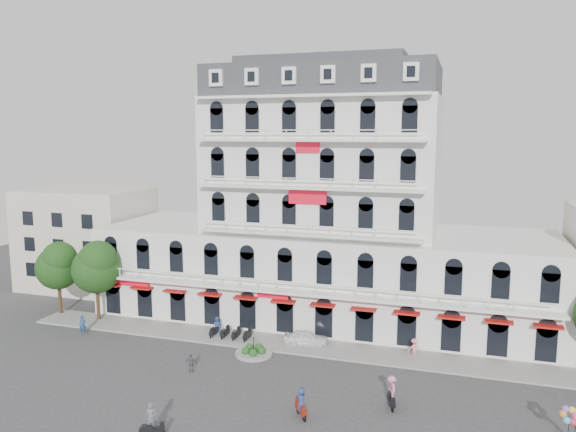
# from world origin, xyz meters

# --- Properties ---
(ground) EXTENTS (120.00, 120.00, 0.00)m
(ground) POSITION_xyz_m (0.00, 0.00, 0.00)
(ground) COLOR #38383A
(ground) RESTS_ON ground
(sidewalk) EXTENTS (53.00, 4.00, 0.16)m
(sidewalk) POSITION_xyz_m (0.00, 9.00, 0.08)
(sidewalk) COLOR gray
(sidewalk) RESTS_ON ground
(main_building) EXTENTS (45.00, 15.00, 25.80)m
(main_building) POSITION_xyz_m (0.00, 18.00, 9.96)
(main_building) COLOR silver
(main_building) RESTS_ON ground
(flank_building_west) EXTENTS (14.00, 10.00, 12.00)m
(flank_building_west) POSITION_xyz_m (-30.00, 20.00, 6.00)
(flank_building_west) COLOR beige
(flank_building_west) RESTS_ON ground
(traffic_island) EXTENTS (3.20, 3.20, 1.60)m
(traffic_island) POSITION_xyz_m (-3.00, 6.00, 0.26)
(traffic_island) COLOR gray
(traffic_island) RESTS_ON ground
(parked_scooter_row) EXTENTS (4.40, 1.80, 1.10)m
(parked_scooter_row) POSITION_xyz_m (-6.35, 8.80, 0.00)
(parked_scooter_row) COLOR black
(parked_scooter_row) RESTS_ON ground
(tree_west_outer) EXTENTS (4.50, 4.48, 7.76)m
(tree_west_outer) POSITION_xyz_m (-25.95, 9.98, 5.35)
(tree_west_outer) COLOR #382314
(tree_west_outer) RESTS_ON ground
(tree_west_inner) EXTENTS (4.76, 4.76, 8.25)m
(tree_west_inner) POSITION_xyz_m (-20.95, 9.48, 5.68)
(tree_west_inner) COLOR #382314
(tree_west_inner) RESTS_ON ground
(parked_car) EXTENTS (4.14, 2.18, 1.34)m
(parked_car) POSITION_xyz_m (0.62, 9.50, 0.67)
(parked_car) COLOR white
(parked_car) RESTS_ON ground
(rider_west) EXTENTS (1.58, 0.97, 2.33)m
(rider_west) POSITION_xyz_m (-4.26, -8.20, 1.08)
(rider_west) COLOR black
(rider_west) RESTS_ON ground
(rider_east) EXTENTS (1.18, 1.43, 2.03)m
(rider_east) POSITION_xyz_m (3.78, -2.90, 0.99)
(rider_east) COLOR maroon
(rider_east) RESTS_ON ground
(rider_center) EXTENTS (1.01, 1.66, 2.32)m
(rider_center) POSITION_xyz_m (9.30, 0.19, 1.24)
(rider_center) COLOR black
(rider_center) RESTS_ON ground
(pedestrian_left) EXTENTS (0.92, 0.70, 1.69)m
(pedestrian_left) POSITION_xyz_m (-8.00, 9.50, 0.84)
(pedestrian_left) COLOR navy
(pedestrian_left) RESTS_ON ground
(pedestrian_mid) EXTENTS (0.96, 0.56, 1.53)m
(pedestrian_mid) POSITION_xyz_m (-6.47, 1.27, 0.76)
(pedestrian_mid) COLOR #53555A
(pedestrian_mid) RESTS_ON ground
(pedestrian_right) EXTENTS (1.22, 0.94, 1.66)m
(pedestrian_right) POSITION_xyz_m (10.01, 9.50, 0.83)
(pedestrian_right) COLOR pink
(pedestrian_right) RESTS_ON ground
(pedestrian_far) EXTENTS (0.78, 0.73, 1.79)m
(pedestrian_far) POSITION_xyz_m (-20.00, 5.76, 0.89)
(pedestrian_far) COLOR navy
(pedestrian_far) RESTS_ON ground
(balloon_vendor) EXTENTS (1.29, 1.23, 2.45)m
(balloon_vendor) POSITION_xyz_m (20.24, -1.61, 1.28)
(balloon_vendor) COLOR slate
(balloon_vendor) RESTS_ON ground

